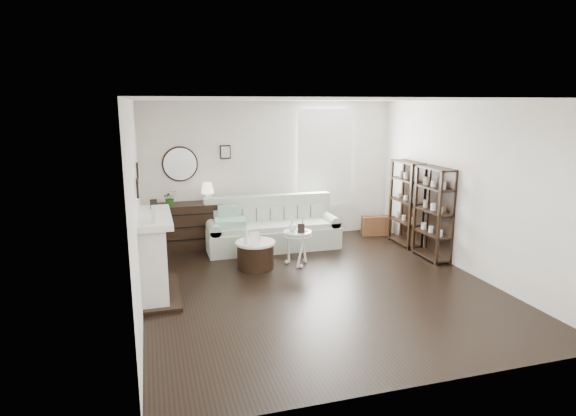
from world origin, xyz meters
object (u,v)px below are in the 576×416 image
object	(u,v)px
dresser	(189,226)
pedestal_table	(298,234)
drum_table	(256,255)
sofa	(272,231)

from	to	relation	value
dresser	pedestal_table	world-z (taller)	dresser
dresser	drum_table	world-z (taller)	dresser
sofa	pedestal_table	world-z (taller)	sofa
drum_table	pedestal_table	world-z (taller)	pedestal_table
dresser	pedestal_table	xyz separation A→B (m)	(1.65, -1.50, 0.11)
pedestal_table	dresser	bearing A→B (deg)	137.83
sofa	pedestal_table	xyz separation A→B (m)	(0.16, -1.10, 0.22)
dresser	drum_table	size ratio (longest dim) A/B	1.94
dresser	pedestal_table	bearing A→B (deg)	-42.17
drum_table	pedestal_table	distance (m)	0.77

